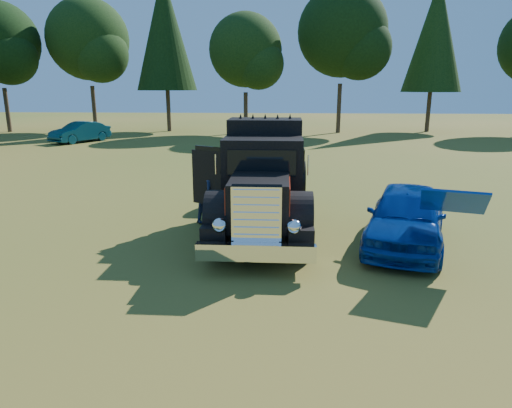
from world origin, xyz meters
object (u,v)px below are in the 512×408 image
object	(u,v)px
hotrod_coupe	(406,216)
spectator_near	(214,198)
distant_teal_car	(80,132)
spectator_far	(210,191)
diamond_t_truck	(263,185)

from	to	relation	value
hotrod_coupe	spectator_near	world-z (taller)	hotrod_coupe
spectator_near	distant_teal_car	xyz separation A→B (m)	(-12.75, 19.87, -0.16)
hotrod_coupe	spectator_far	bearing A→B (deg)	161.31
distant_teal_car	spectator_far	bearing A→B (deg)	-29.27
diamond_t_truck	distant_teal_car	size ratio (longest dim) A/B	1.63
spectator_near	hotrod_coupe	bearing A→B (deg)	-71.97
distant_teal_car	spectator_near	bearing A→B (deg)	-29.66
hotrod_coupe	spectator_near	xyz separation A→B (m)	(-5.01, 1.16, 0.11)
diamond_t_truck	spectator_near	xyz separation A→B (m)	(-1.39, 0.05, -0.40)
diamond_t_truck	spectator_near	size ratio (longest dim) A/B	4.08
spectator_near	spectator_far	bearing A→B (deg)	49.46
diamond_t_truck	spectator_far	bearing A→B (deg)	157.77
hotrod_coupe	distant_teal_car	distance (m)	27.52
hotrod_coupe	spectator_far	world-z (taller)	hotrod_coupe
spectator_far	distant_teal_car	xyz separation A→B (m)	(-12.55, 19.26, -0.21)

